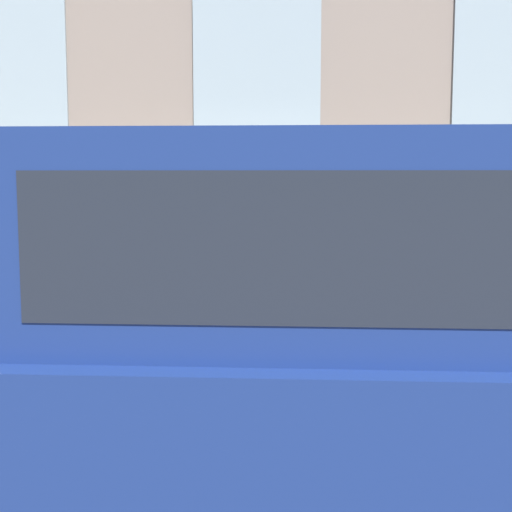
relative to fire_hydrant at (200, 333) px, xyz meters
name	(u,v)px	position (x,y,z in m)	size (l,w,h in m)	color
ground_plane	(228,438)	(-0.69, -0.27, -0.53)	(80.00, 80.00, 0.00)	#47474C
sidewalk	(246,366)	(0.81, -0.27, -0.46)	(3.01, 60.00, 0.13)	#B2ADA3
fire_hydrant	(200,333)	(0.00, 0.00, 0.00)	(0.28, 0.41, 0.78)	#2D7260
person	(310,292)	(0.29, -0.81, 0.27)	(0.27, 0.18, 1.12)	#998466
parked_car_navy_near	(317,326)	(-1.96, -0.81, 0.48)	(2.02, 4.46, 1.83)	black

